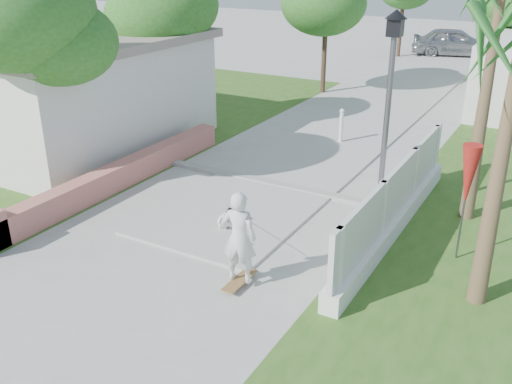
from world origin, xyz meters
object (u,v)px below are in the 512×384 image
Objects in this scene: patio_umbrella at (468,177)px; skateboarder at (231,220)px; bollard at (341,125)px; street_lamp at (387,111)px; parked_car at (455,42)px; dog at (226,219)px.

patio_umbrella is 0.96× the size of skateboarder.
patio_umbrella reaches higher than bollard.
street_lamp is 4.07× the size of bollard.
bollard is 0.24× the size of parked_car.
dog is 24.15m from parked_car.
patio_umbrella is at bearing 12.88° from dog.
street_lamp is at bearing -132.49° from skateboarder.
street_lamp is at bearing 152.24° from patio_umbrella.
street_lamp is at bearing 37.90° from dog.
skateboarder is 25.11m from parked_car.
street_lamp is at bearing 172.04° from parked_car.
skateboarder is at bearing -121.85° from street_lamp.
street_lamp is 6.93× the size of dog.
skateboarder is (-1.90, -3.07, -1.64)m from street_lamp.
parked_car is (-0.34, 17.52, 0.19)m from bollard.
street_lamp is at bearing -59.04° from bollard.
street_lamp is 1.86× the size of skateboarder.
parked_car is at bearing 89.88° from dog.
bollard is 0.46× the size of skateboarder.
patio_umbrella reaches higher than skateboarder.
bollard is 7.61m from skateboarder.
parked_car is (-0.42, 24.14, 0.54)m from dog.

